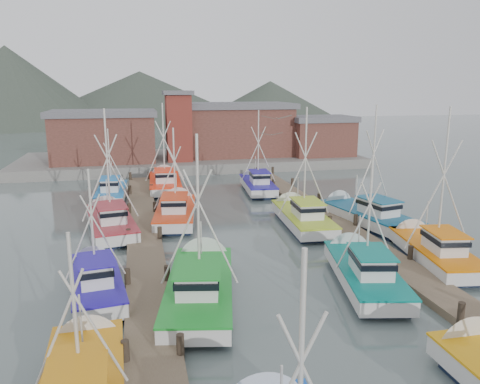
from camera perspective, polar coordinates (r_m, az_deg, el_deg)
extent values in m
plane|color=#4F5F5D|center=(27.84, 3.45, -8.78)|extent=(260.00, 260.00, 0.00)
cube|color=brown|center=(30.54, -11.51, -6.64)|extent=(2.20, 46.00, 0.40)
cylinder|color=black|center=(18.63, -13.75, -19.19)|extent=(0.30, 0.30, 1.50)
cylinder|color=black|center=(24.86, -13.53, -10.71)|extent=(0.30, 0.30, 1.50)
cylinder|color=black|center=(31.42, -13.40, -5.70)|extent=(0.30, 0.30, 1.50)
cylinder|color=black|center=(38.14, -13.32, -2.44)|extent=(0.30, 0.30, 1.50)
cylinder|color=black|center=(44.94, -13.27, -0.15)|extent=(0.30, 0.30, 1.50)
cylinder|color=black|center=(51.79, -13.23, 1.53)|extent=(0.30, 0.30, 1.50)
cylinder|color=black|center=(18.66, -7.26, -18.85)|extent=(0.30, 0.30, 1.50)
cylinder|color=black|center=(24.88, -8.85, -10.48)|extent=(0.30, 0.30, 1.50)
cylinder|color=black|center=(31.44, -9.74, -5.52)|extent=(0.30, 0.30, 1.50)
cylinder|color=black|center=(38.15, -10.32, -2.29)|extent=(0.30, 0.30, 1.50)
cylinder|color=black|center=(44.95, -10.72, -0.03)|extent=(0.30, 0.30, 1.50)
cylinder|color=black|center=(51.81, -11.01, 1.63)|extent=(0.30, 0.30, 1.50)
cube|color=brown|center=(33.72, 13.09, -4.86)|extent=(2.20, 46.00, 0.40)
cylinder|color=black|center=(22.86, 25.27, -13.79)|extent=(0.30, 0.30, 1.50)
cylinder|color=black|center=(28.17, 16.55, -8.06)|extent=(0.30, 0.30, 1.50)
cylinder|color=black|center=(34.10, 10.87, -4.12)|extent=(0.30, 0.30, 1.50)
cylinder|color=black|center=(40.37, 6.94, -1.34)|extent=(0.30, 0.30, 1.50)
cylinder|color=black|center=(46.85, 4.10, 0.68)|extent=(0.30, 0.30, 1.50)
cylinder|color=black|center=(53.46, 1.95, 2.20)|extent=(0.30, 0.30, 1.50)
cylinder|color=black|center=(29.17, 20.02, -7.59)|extent=(0.30, 0.30, 1.50)
cylinder|color=black|center=(34.93, 13.89, -3.86)|extent=(0.30, 0.30, 1.50)
cylinder|color=black|center=(41.08, 9.58, -1.19)|extent=(0.30, 0.30, 1.50)
cylinder|color=black|center=(47.46, 6.41, 0.78)|extent=(0.30, 0.30, 1.50)
cylinder|color=black|center=(54.00, 4.00, 2.28)|extent=(0.30, 0.30, 1.50)
cube|color=gray|center=(63.03, -5.89, 3.88)|extent=(44.00, 16.00, 1.20)
cube|color=brown|center=(60.31, -16.22, 6.26)|extent=(12.00, 8.00, 5.50)
cube|color=#5E5D63|center=(60.07, -16.40, 9.20)|extent=(12.72, 8.48, 0.70)
cube|color=brown|center=(63.55, -0.54, 7.38)|extent=(14.00, 9.00, 6.20)
cube|color=#5E5D63|center=(63.32, -0.55, 10.49)|extent=(14.84, 9.54, 0.70)
cube|color=brown|center=(64.03, 9.77, 6.48)|extent=(8.00, 6.00, 4.50)
cube|color=#5E5D63|center=(63.81, 9.86, 8.80)|extent=(8.48, 6.36, 0.70)
cube|color=maroon|center=(58.32, -7.48, 7.69)|extent=(3.00, 3.00, 8.00)
cube|color=#5E5D63|center=(58.11, -7.60, 11.87)|extent=(3.60, 3.60, 0.50)
cone|color=#3A4439|center=(144.01, -25.98, 7.37)|extent=(110.00, 110.00, 42.00)
cone|color=#3A4439|center=(155.22, -11.92, 8.66)|extent=(140.00, 140.00, 30.00)
cone|color=#3A4439|center=(151.25, 3.65, 8.81)|extent=(90.00, 90.00, 24.00)
cone|color=silver|center=(20.76, 25.18, -16.23)|extent=(2.73, 1.13, 2.72)
cube|color=orange|center=(16.61, -18.79, -21.27)|extent=(2.88, 7.95, 0.10)
cone|color=silver|center=(20.21, -17.93, -16.43)|extent=(2.47, 1.18, 2.43)
cube|color=black|center=(15.39, -19.25, -20.71)|extent=(1.76, 2.63, 0.28)
cube|color=orange|center=(15.20, -19.36, -19.57)|extent=(1.87, 2.79, 0.07)
cylinder|color=beige|center=(15.23, -19.52, -13.67)|extent=(0.12, 0.12, 5.00)
cylinder|color=beige|center=(15.56, -21.39, -15.67)|extent=(1.81, 0.15, 3.92)
cylinder|color=beige|center=(15.45, -17.30, -15.55)|extent=(1.81, 0.15, 3.92)
cylinder|color=beige|center=(17.20, -18.77, -15.30)|extent=(0.07, 0.07, 2.34)
cube|color=black|center=(23.34, -4.87, -13.08)|extent=(4.10, 8.36, 0.70)
cube|color=silver|center=(23.06, -4.90, -11.62)|extent=(4.66, 9.50, 0.80)
cube|color=#168B26|center=(22.91, -4.92, -10.76)|extent=(4.77, 9.61, 0.10)
cone|color=silver|center=(27.32, -4.35, -7.98)|extent=(3.00, 1.63, 2.85)
cube|color=silver|center=(21.68, -5.12, -10.52)|extent=(2.33, 3.03, 1.10)
cube|color=black|center=(21.59, -5.13, -9.96)|extent=(2.50, 3.32, 0.28)
cube|color=#168B26|center=(21.46, -5.15, -9.07)|extent=(2.65, 3.53, 0.07)
cylinder|color=beige|center=(21.57, -5.13, -2.28)|extent=(0.15, 0.15, 7.05)
cylinder|color=beige|center=(21.84, -6.61, -4.38)|extent=(2.50, 0.58, 5.51)
cylinder|color=beige|center=(21.77, -3.55, -4.38)|extent=(2.50, 0.58, 5.51)
cylinder|color=beige|center=(23.99, -4.75, -6.52)|extent=(0.09, 0.09, 2.54)
cube|color=black|center=(25.76, 14.87, -10.91)|extent=(3.75, 7.47, 0.70)
cube|color=silver|center=(25.51, 14.95, -9.57)|extent=(4.26, 8.49, 0.80)
cube|color=#037065|center=(25.37, 15.00, -8.77)|extent=(4.35, 8.58, 0.10)
cone|color=silver|center=(29.23, 12.82, -6.87)|extent=(2.71, 1.60, 2.54)
cube|color=silver|center=(24.30, 15.70, -8.35)|extent=(2.11, 2.72, 1.10)
cube|color=black|center=(24.22, 15.73, -7.84)|extent=(2.26, 2.98, 0.28)
cube|color=#037065|center=(24.10, 15.78, -7.04)|extent=(2.40, 3.16, 0.07)
cylinder|color=beige|center=(24.33, 15.50, -2.49)|extent=(0.13, 0.13, 5.80)
cylinder|color=beige|center=(24.37, 14.23, -4.05)|extent=(2.06, 0.51, 4.54)
cylinder|color=beige|center=(24.66, 16.56, -4.00)|extent=(2.06, 0.51, 4.54)
cylinder|color=beige|center=(26.30, 14.31, -5.15)|extent=(0.08, 0.08, 2.27)
cube|color=black|center=(24.82, -17.03, -11.98)|extent=(2.83, 6.44, 0.70)
cube|color=silver|center=(24.57, -17.13, -10.60)|extent=(3.21, 7.32, 0.80)
cube|color=#21119C|center=(24.42, -17.19, -9.78)|extent=(3.29, 7.40, 0.10)
cone|color=silver|center=(27.92, -17.55, -8.10)|extent=(2.34, 1.38, 2.21)
cube|color=silver|center=(23.42, -17.16, -9.25)|extent=(1.69, 2.29, 1.10)
cube|color=black|center=(23.34, -17.19, -8.73)|extent=(1.81, 2.52, 0.28)
cube|color=#21119C|center=(23.21, -17.25, -7.90)|extent=(1.92, 2.67, 0.07)
cylinder|color=beige|center=(23.41, -17.60, -3.78)|extent=(0.12, 0.12, 5.36)
cylinder|color=beige|center=(23.58, -18.68, -5.34)|extent=(1.92, 0.33, 4.19)
cylinder|color=beige|center=(23.62, -16.32, -5.15)|extent=(1.92, 0.33, 4.19)
cylinder|color=beige|center=(25.20, -17.54, -6.14)|extent=(0.07, 0.07, 2.12)
cube|color=black|center=(30.14, 22.58, -7.96)|extent=(3.31, 7.13, 0.70)
cube|color=silver|center=(29.93, 22.69, -6.79)|extent=(3.76, 8.11, 0.80)
cube|color=#DB6900|center=(29.81, 22.75, -6.10)|extent=(3.85, 8.19, 0.10)
cone|color=silver|center=(33.32, 19.74, -4.87)|extent=(2.61, 1.47, 2.47)
cube|color=silver|center=(28.85, 23.66, -5.60)|extent=(1.94, 2.56, 1.10)
cube|color=black|center=(28.79, 23.70, -5.17)|extent=(2.08, 2.81, 0.28)
cube|color=#DB6900|center=(28.68, 23.76, -4.48)|extent=(2.20, 2.98, 0.07)
cylinder|color=beige|center=(28.70, 23.57, 1.49)|extent=(0.13, 0.13, 8.05)
cylinder|color=beige|center=(28.65, 22.47, -0.37)|extent=(2.84, 0.53, 6.29)
cylinder|color=beige|center=(29.12, 24.32, -0.34)|extent=(2.84, 0.53, 6.29)
cylinder|color=beige|center=(30.67, 21.80, -3.12)|extent=(0.08, 0.08, 2.28)
cube|color=black|center=(36.71, -7.80, -3.44)|extent=(3.51, 7.78, 0.70)
cube|color=silver|center=(36.54, -7.83, -2.46)|extent=(3.99, 8.84, 0.80)
cube|color=red|center=(36.44, -7.85, -1.89)|extent=(4.08, 8.94, 0.10)
cone|color=silver|center=(40.70, -7.47, -1.10)|extent=(2.80, 1.48, 2.67)
cube|color=silver|center=(35.31, -7.97, -1.41)|extent=(2.08, 2.78, 1.10)
cube|color=black|center=(35.26, -7.98, -1.05)|extent=(2.22, 3.05, 0.28)
cube|color=red|center=(35.17, -8.00, -0.48)|extent=(2.36, 3.24, 0.07)
cylinder|color=beige|center=(35.63, -8.01, 2.85)|extent=(0.14, 0.14, 6.13)
cylinder|color=beige|center=(35.80, -8.85, 1.70)|extent=(2.19, 0.41, 4.80)
cylinder|color=beige|center=(35.73, -7.10, 1.73)|extent=(2.19, 0.41, 4.80)
cylinder|color=beige|center=(37.65, -7.76, 0.50)|extent=(0.08, 0.08, 2.38)
cube|color=black|center=(35.12, 7.64, -4.18)|extent=(2.88, 7.55, 0.70)
cube|color=silver|center=(34.94, 7.67, -3.16)|extent=(3.27, 8.58, 0.80)
cube|color=#9FBC22|center=(34.84, 7.69, -2.56)|extent=(3.36, 8.67, 0.10)
cone|color=silver|center=(38.89, 5.90, -1.71)|extent=(2.70, 1.26, 2.63)
cube|color=silver|center=(33.76, 8.21, -2.07)|extent=(1.86, 2.63, 1.10)
cube|color=black|center=(33.70, 8.22, -1.69)|extent=(1.98, 2.89, 0.28)
cube|color=#9FBC22|center=(33.61, 8.24, -1.10)|extent=(2.10, 3.06, 0.07)
cylinder|color=beige|center=(33.87, 7.97, 3.70)|extent=(0.12, 0.12, 7.71)
cylinder|color=beige|center=(33.87, 7.05, 2.17)|extent=(2.75, 0.26, 6.02)
cylinder|color=beige|center=(34.18, 8.78, 2.22)|extent=(2.75, 0.26, 6.02)
cylinder|color=beige|center=(35.96, 7.06, -0.06)|extent=(0.07, 0.07, 2.35)
cube|color=black|center=(34.89, -15.40, -4.65)|extent=(3.57, 7.81, 0.70)
cube|color=silver|center=(34.71, -15.46, -3.63)|extent=(4.06, 8.87, 0.80)
cube|color=maroon|center=(34.61, -15.50, -3.02)|extent=(4.15, 8.97, 0.10)
cone|color=silver|center=(38.86, -16.15, -2.17)|extent=(2.80, 1.50, 2.67)
cube|color=silver|center=(33.47, -15.36, -2.53)|extent=(2.10, 2.80, 1.10)
cube|color=black|center=(33.42, -15.39, -2.15)|extent=(2.25, 3.07, 0.28)
cube|color=maroon|center=(33.33, -15.42, -1.55)|extent=(2.38, 3.26, 0.07)
cylinder|color=beige|center=(33.63, -15.85, 3.24)|extent=(0.15, 0.15, 7.66)
cylinder|color=beige|center=(33.73, -16.75, 1.65)|extent=(2.72, 0.52, 5.99)
cylinder|color=beige|center=(33.84, -14.78, 1.81)|extent=(2.72, 0.52, 5.99)
cylinder|color=beige|center=(35.80, -15.89, -0.51)|extent=(0.09, 0.09, 2.56)
cube|color=black|center=(36.66, 15.31, -3.81)|extent=(4.01, 8.01, 0.70)
cube|color=silver|center=(36.49, 15.37, -2.83)|extent=(4.56, 9.10, 0.80)
cube|color=#0C4F71|center=(36.39, 15.41, -2.25)|extent=(4.66, 9.20, 0.10)
cone|color=silver|center=(39.84, 11.40, -1.55)|extent=(2.92, 1.63, 2.75)
cube|color=silver|center=(35.49, 16.53, -1.75)|extent=(2.27, 2.91, 1.10)
cube|color=black|center=(35.43, 16.55, -1.39)|extent=(2.43, 3.19, 0.28)
cube|color=#0C4F71|center=(35.35, 16.59, -0.82)|extent=(2.58, 3.39, 0.07)
cylinder|color=beige|center=(35.48, 15.96, 3.86)|extent=(0.15, 0.15, 7.86)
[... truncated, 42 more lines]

